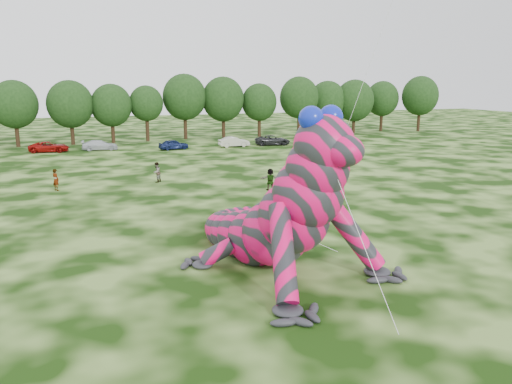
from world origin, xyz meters
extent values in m
plane|color=#16330A|center=(0.00, 0.00, 0.00)|extent=(240.00, 240.00, 0.00)
cylinder|color=silver|center=(10.45, 10.65, 7.83)|extent=(0.02, 0.02, 16.43)
cylinder|color=#382314|center=(8.55, 12.28, 0.12)|extent=(0.08, 0.08, 0.24)
imported|color=maroon|center=(-13.09, 49.13, 0.71)|extent=(5.36, 2.99, 1.42)
imported|color=silver|center=(-6.63, 48.90, 0.69)|extent=(4.89, 2.28, 1.38)
imported|color=#131F4E|center=(3.04, 46.12, 0.70)|extent=(4.27, 2.19, 1.39)
imported|color=beige|center=(11.78, 46.01, 0.73)|extent=(4.46, 1.64, 1.46)
imported|color=#252628|center=(17.83, 46.10, 0.72)|extent=(5.54, 3.26, 1.45)
imported|color=white|center=(26.21, 46.14, 0.66)|extent=(4.71, 2.29, 1.32)
imported|color=gray|center=(5.91, 16.80, 0.95)|extent=(1.82, 0.82, 1.90)
imported|color=gray|center=(-2.80, 23.63, 0.94)|extent=(1.13, 1.16, 1.88)
imported|color=gray|center=(-11.54, 22.88, 0.95)|extent=(0.77, 0.83, 1.90)
camera|label=1|loc=(-9.66, -22.57, 9.18)|focal=35.00mm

